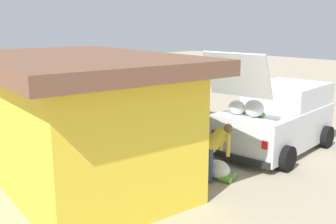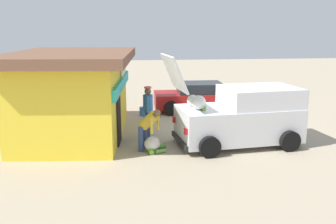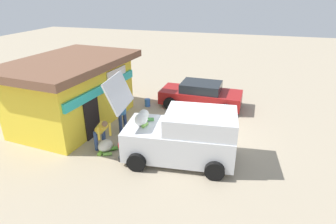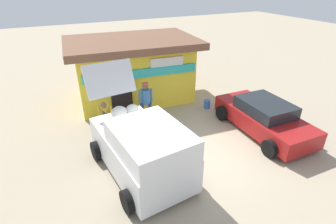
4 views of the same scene
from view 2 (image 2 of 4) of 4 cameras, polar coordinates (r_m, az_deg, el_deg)
The scene contains 8 objects.
ground_plane at distance 14.39m, azimuth 8.07°, elevation -2.27°, with size 60.00×60.00×0.00m, color tan.
storefront_bar at distance 13.16m, azimuth -14.31°, elevation 2.85°, with size 6.28×4.48×2.94m.
delivery_van at distance 12.18m, azimuth 11.37°, elevation -0.64°, with size 2.57×4.47×2.95m.
parked_sedan at distance 17.04m, azimuth 4.92°, elevation 2.30°, with size 2.16×4.19×1.29m.
vendor_standing at distance 12.83m, azimuth -3.11°, elevation 0.63°, with size 0.56×0.39×1.76m.
customer_bending at distance 11.33m, azimuth -3.08°, elevation -2.09°, with size 0.68×0.72×1.34m.
unloaded_banana_pile at distance 11.50m, azimuth -2.37°, elevation -5.05°, with size 0.88×0.75×0.43m.
paint_bucket at distance 15.97m, azimuth -3.90°, elevation 0.07°, with size 0.30×0.30×0.39m, color blue.
Camera 2 is at (-13.40, 3.68, 3.75)m, focal length 39.40 mm.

